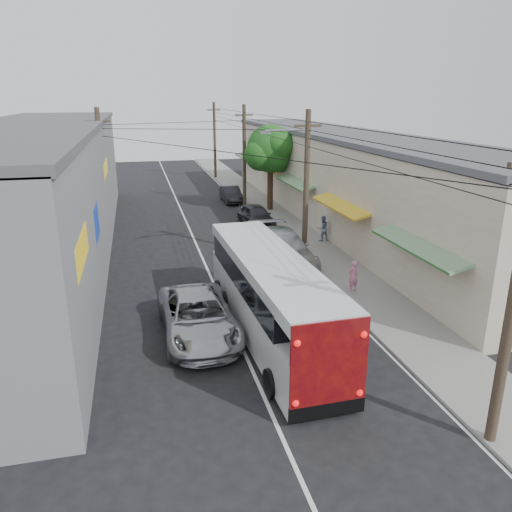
{
  "coord_description": "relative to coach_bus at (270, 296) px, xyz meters",
  "views": [
    {
      "loc": [
        -3.26,
        -11.16,
        8.61
      ],
      "look_at": [
        1.53,
        8.79,
        2.01
      ],
      "focal_mm": 35.0,
      "sensor_mm": 36.0,
      "label": 1
    }
  ],
  "objects": [
    {
      "name": "jeepney",
      "position": [
        -2.6,
        0.59,
        -0.82
      ],
      "size": [
        2.79,
        5.77,
        1.58
      ],
      "primitive_type": "imported",
      "rotation": [
        0.0,
        0.0,
        0.03
      ],
      "color": "#AEAFB4",
      "rests_on": "ground"
    },
    {
      "name": "coach_bus",
      "position": [
        0.0,
        0.0,
        0.0
      ],
      "size": [
        2.78,
        10.9,
        3.12
      ],
      "rotation": [
        0.0,
        0.0,
        0.03
      ],
      "color": "silver",
      "rests_on": "ground"
    },
    {
      "name": "building_right",
      "position": [
        9.79,
        16.77,
        1.54
      ],
      "size": [
        7.09,
        40.0,
        6.25
      ],
      "color": "beige",
      "rests_on": "ground"
    },
    {
      "name": "street_tree",
      "position": [
        5.67,
        20.78,
        3.06
      ],
      "size": [
        4.4,
        4.0,
        6.6
      ],
      "color": "#3F2B19",
      "rests_on": "ground"
    },
    {
      "name": "ground",
      "position": [
        -1.2,
        -5.23,
        -1.62
      ],
      "size": [
        120.0,
        120.0,
        0.0
      ],
      "primitive_type": "plane",
      "color": "black",
      "rests_on": "ground"
    },
    {
      "name": "pedestrian_near",
      "position": [
        4.77,
        3.16,
        -0.77
      ],
      "size": [
        0.61,
        0.49,
        1.46
      ],
      "primitive_type": "imported",
      "rotation": [
        0.0,
        0.0,
        3.43
      ],
      "color": "pink",
      "rests_on": "sidewalk"
    },
    {
      "name": "parked_car_mid",
      "position": [
        3.4,
        16.23,
        -0.87
      ],
      "size": [
        2.17,
        4.5,
        1.48
      ],
      "primitive_type": "imported",
      "rotation": [
        0.0,
        0.0,
        0.1
      ],
      "color": "#2A292F",
      "rests_on": "ground"
    },
    {
      "name": "utility_poles",
      "position": [
        1.93,
        15.09,
        2.51
      ],
      "size": [
        11.8,
        45.28,
        8.0
      ],
      "color": "#473828",
      "rests_on": "ground"
    },
    {
      "name": "pedestrian_far",
      "position": [
        6.4,
        11.37,
        -0.72
      ],
      "size": [
        0.81,
        0.66,
        1.56
      ],
      "primitive_type": "imported",
      "rotation": [
        0.0,
        0.0,
        3.23
      ],
      "color": "#7C90B5",
      "rests_on": "sidewalk"
    },
    {
      "name": "parked_car_far",
      "position": [
        3.26,
        24.79,
        -0.96
      ],
      "size": [
        1.43,
        4.01,
        1.32
      ],
      "primitive_type": "imported",
      "rotation": [
        0.0,
        0.0,
        0.01
      ],
      "color": "black",
      "rests_on": "ground"
    },
    {
      "name": "parked_suv",
      "position": [
        2.76,
        7.77,
        -0.7
      ],
      "size": [
        2.64,
        6.35,
        1.83
      ],
      "primitive_type": "imported",
      "rotation": [
        0.0,
        0.0,
        0.01
      ],
      "color": "#ABACB3",
      "rests_on": "ground"
    },
    {
      "name": "building_left",
      "position": [
        -9.69,
        12.76,
        2.04
      ],
      "size": [
        7.2,
        36.0,
        7.25
      ],
      "color": "slate",
      "rests_on": "ground"
    },
    {
      "name": "sidewalk",
      "position": [
        5.3,
        14.77,
        -1.56
      ],
      "size": [
        3.0,
        80.0,
        0.12
      ],
      "primitive_type": "cube",
      "color": "slate",
      "rests_on": "ground"
    }
  ]
}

